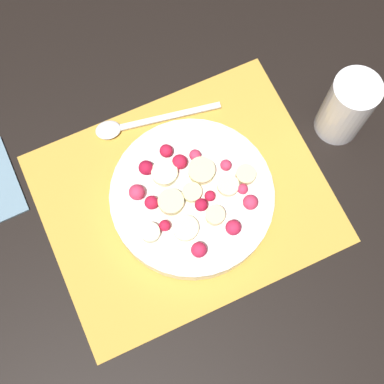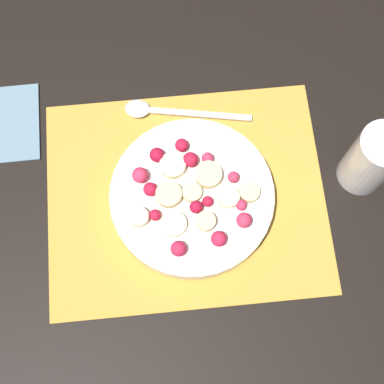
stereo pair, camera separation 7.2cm
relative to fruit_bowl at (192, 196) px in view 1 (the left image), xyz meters
name	(u,v)px [view 1 (the left image)]	position (x,y,z in m)	size (l,w,h in m)	color
ground_plane	(185,199)	(0.01, -0.01, -0.03)	(3.00, 3.00, 0.00)	black
placemat	(185,198)	(0.01, -0.01, -0.02)	(0.39, 0.32, 0.01)	gold
fruit_bowl	(192,196)	(0.00, 0.00, 0.00)	(0.23, 0.23, 0.06)	white
spoon	(132,125)	(0.03, -0.14, -0.02)	(0.19, 0.05, 0.01)	silver
drinking_glass	(347,108)	(-0.25, -0.02, 0.03)	(0.07, 0.07, 0.12)	white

